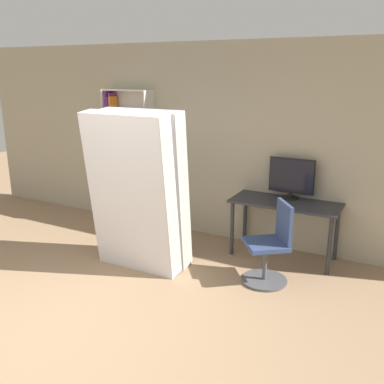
# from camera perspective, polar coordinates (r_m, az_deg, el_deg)

# --- Properties ---
(ground_plane) EXTENTS (16.00, 16.00, 0.00)m
(ground_plane) POSITION_cam_1_polar(r_m,az_deg,el_deg) (4.26, -20.30, -18.21)
(ground_plane) COLOR #937556
(wall_back) EXTENTS (8.00, 0.06, 2.70)m
(wall_back) POSITION_cam_1_polar(r_m,az_deg,el_deg) (6.11, 0.63, 6.78)
(wall_back) COLOR tan
(wall_back) RESTS_ON ground
(desk) EXTENTS (1.34, 0.58, 0.74)m
(desk) POSITION_cam_1_polar(r_m,az_deg,el_deg) (5.48, 12.28, -2.31)
(desk) COLOR #2D2D33
(desk) RESTS_ON ground
(monitor) EXTENTS (0.58, 0.21, 0.52)m
(monitor) POSITION_cam_1_polar(r_m,az_deg,el_deg) (5.53, 13.12, 1.90)
(monitor) COLOR black
(monitor) RESTS_ON desk
(office_chair) EXTENTS (0.62, 0.62, 0.93)m
(office_chair) POSITION_cam_1_polar(r_m,az_deg,el_deg) (4.91, 10.39, -7.65)
(office_chair) COLOR #4C4C51
(office_chair) RESTS_ON ground
(bookshelf) EXTENTS (0.78, 0.26, 2.05)m
(bookshelf) POSITION_cam_1_polar(r_m,az_deg,el_deg) (6.68, -8.72, 4.30)
(bookshelf) COLOR beige
(bookshelf) RESTS_ON ground
(mattress_near) EXTENTS (1.07, 0.44, 1.90)m
(mattress_near) POSITION_cam_1_polar(r_m,az_deg,el_deg) (4.95, -8.01, -0.33)
(mattress_near) COLOR silver
(mattress_near) RESTS_ON ground
(mattress_far) EXTENTS (1.07, 0.40, 1.90)m
(mattress_far) POSITION_cam_1_polar(r_m,az_deg,el_deg) (5.18, -6.14, 0.46)
(mattress_far) COLOR silver
(mattress_far) RESTS_ON ground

